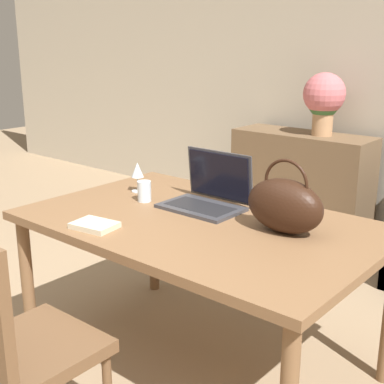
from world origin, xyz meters
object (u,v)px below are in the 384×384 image
Objects in this scene: laptop at (210,192)px; drinking_glass at (144,191)px; handbag at (285,205)px; flower_vase at (324,99)px; chair at (10,340)px; wine_glass at (137,172)px.

laptop reaches higher than drinking_glass.
handbag is 2.10m from flower_vase.
flower_vase is (-0.34, 2.93, 0.56)m from chair.
chair is at bearing -67.44° from wine_glass.
handbag is (0.47, 1.01, 0.34)m from chair.
laptop is at bearing 169.88° from handbag.
chair is 1.16m from handbag.
flower_vase is (0.09, 1.89, 0.23)m from wine_glass.
wine_glass is at bearing 146.09° from drinking_glass.
chair is 1.13m from laptop.
drinking_glass is (-0.30, -0.14, -0.02)m from laptop.
wine_glass is (-0.15, 0.10, 0.06)m from drinking_glass.
drinking_glass is 2.01m from flower_vase.
wine_glass is (-0.44, -0.04, 0.04)m from laptop.
flower_vase is at bearing 112.87° from handbag.
flower_vase reaches higher than laptop.
drinking_glass is 0.30× the size of handbag.
drinking_glass is 0.19m from wine_glass.
wine_glass is at bearing -174.28° from laptop.
wine_glass is at bearing 111.86° from chair.
laptop is at bearing 88.74° from chair.
chair is at bearing -90.56° from laptop.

